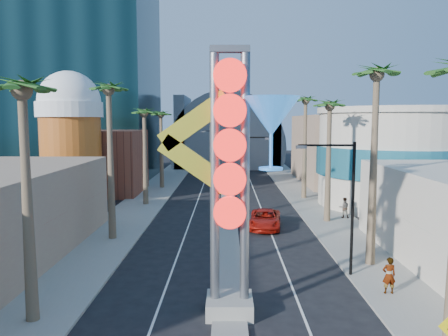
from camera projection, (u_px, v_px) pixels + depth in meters
The scene contains 23 objects.
sidewalk_west at pixel (149, 197), 52.76m from camera, with size 5.00×100.00×0.15m, color gray.
sidewalk_east at pixel (306, 197), 52.64m from camera, with size 5.00×100.00×0.15m, color gray.
median at pixel (228, 193), 55.69m from camera, with size 1.60×84.00×0.15m, color gray.
hotel_tower at pixel (85, 18), 67.07m from camera, with size 20.00×20.00×50.00m, color black.
brick_filler_west at pixel (102, 162), 55.36m from camera, with size 10.00×10.00×8.00m, color brown.
filler_east at pixel (335, 149), 65.00m from camera, with size 10.00×20.00×10.00m, color #9D7A65.
beer_mug at pixel (70, 133), 47.00m from camera, with size 7.00×7.00×14.50m.
turquoise_building at pixel (395, 158), 47.06m from camera, with size 16.60×16.60×10.60m.
canopy at pixel (227, 145), 89.03m from camera, with size 22.00×16.00×22.00m.
neon_sign at pixel (247, 162), 20.07m from camera, with size 6.53×2.60×12.55m.
streetlight_0 at pixel (235, 172), 37.27m from camera, with size 3.79×0.25×8.00m.
streetlight_1 at pixel (224, 152), 61.14m from camera, with size 3.79×0.25×8.00m.
streetlight_2 at pixel (345, 196), 25.31m from camera, with size 3.45×0.25×8.00m.
palm_0 at pixel (22, 104), 18.89m from camera, with size 2.40×2.40×11.70m.
palm_1 at pixel (109, 99), 32.72m from camera, with size 2.40×2.40×12.70m.
palm_2 at pixel (144, 118), 46.78m from camera, with size 2.40×2.40×11.20m.
palm_3 at pixel (161, 119), 58.71m from camera, with size 2.40×2.40×11.20m.
palm_5 at pixel (376, 87), 26.59m from camera, with size 2.40×2.40×13.20m.
palm_6 at pixel (330, 113), 38.66m from camera, with size 2.40×2.40×11.70m.
palm_7 at pixel (306, 107), 50.50m from camera, with size 2.40×2.40×12.70m.
red_pickup at pixel (265, 219), 37.52m from camera, with size 2.59×5.61×1.56m, color #B6180E.
pedestrian_a at pixel (389, 275), 22.88m from camera, with size 0.71×0.47×1.95m, color gray.
pedestrian_b at pixel (344, 208), 40.83m from camera, with size 0.93×0.73×1.92m, color gray.
Camera 1 is at (-0.14, -17.03, 9.19)m, focal length 35.00 mm.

